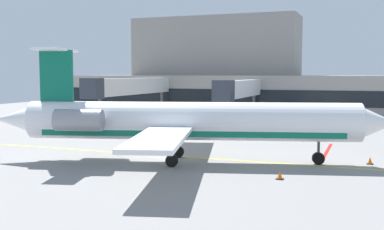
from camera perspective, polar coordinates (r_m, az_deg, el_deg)
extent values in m
cube|color=gray|center=(37.46, -4.10, -5.23)|extent=(120.00, 120.00, 0.10)
cube|color=yellow|center=(38.24, -3.54, -4.93)|extent=(108.00, 0.24, 0.01)
cube|color=red|center=(42.35, 16.22, -4.15)|extent=(0.30, 8.00, 0.01)
cube|color=gray|center=(82.46, 7.06, 2.61)|extent=(66.41, 13.22, 6.33)
cube|color=gray|center=(87.75, 2.90, 8.32)|extent=(30.40, 9.26, 10.63)
cube|color=black|center=(76.03, 5.85, 2.19)|extent=(63.75, 0.12, 2.45)
cube|color=silver|center=(67.15, 6.19, 3.23)|extent=(1.40, 16.95, 2.40)
cube|color=#2D333D|center=(58.13, 3.84, 2.97)|extent=(2.40, 2.00, 2.64)
cylinder|color=#4C4C51|center=(74.05, 7.54, 1.16)|extent=(0.44, 0.44, 3.33)
cylinder|color=#4C4C51|center=(59.93, 4.30, 0.29)|extent=(0.44, 0.44, 3.33)
cube|color=silver|center=(70.69, -6.90, 3.52)|extent=(1.40, 21.74, 2.40)
cube|color=#2D333D|center=(60.53, -12.11, 3.19)|extent=(2.40, 2.00, 2.64)
cylinder|color=#4C4C51|center=(79.22, -3.72, 1.54)|extent=(0.44, 0.44, 3.58)
cylinder|color=#4C4C51|center=(62.12, -11.20, 0.49)|extent=(0.44, 0.44, 3.58)
cylinder|color=white|center=(34.83, -0.07, -0.73)|extent=(24.45, 9.26, 2.84)
cube|color=#0C664C|center=(34.91, -0.07, -2.01)|extent=(22.01, 8.34, 0.51)
cone|color=white|center=(36.06, 21.45, -0.89)|extent=(3.76, 3.52, 2.79)
cone|color=white|center=(38.58, -20.56, -0.49)|extent=(4.21, 3.31, 2.42)
cube|color=white|center=(41.52, -1.01, -0.39)|extent=(5.70, 10.77, 0.28)
cube|color=white|center=(28.56, -4.00, -2.88)|extent=(5.70, 10.77, 0.28)
cylinder|color=gray|center=(38.55, -11.46, 0.04)|extent=(3.71, 2.41, 1.56)
cylinder|color=gray|center=(34.30, -13.64, -0.61)|extent=(3.71, 2.41, 1.56)
cube|color=#0C664C|center=(37.10, -16.20, 4.63)|extent=(2.53, 0.91, 3.89)
cube|color=white|center=(37.14, -16.28, 7.63)|extent=(3.13, 4.92, 0.20)
cylinder|color=#3F3F44|center=(35.40, 15.19, -3.79)|extent=(0.20, 0.20, 1.25)
cylinder|color=black|center=(35.54, 15.15, -5.14)|extent=(0.96, 0.58, 0.90)
cylinder|color=#3F3F44|center=(37.01, -1.69, -3.23)|extent=(0.20, 0.20, 1.25)
cylinder|color=black|center=(37.14, -1.69, -4.53)|extent=(0.96, 0.58, 0.90)
cylinder|color=#3F3F44|center=(33.39, -2.48, -4.14)|extent=(0.20, 0.20, 1.25)
cylinder|color=black|center=(33.53, -2.48, -5.57)|extent=(0.96, 0.58, 0.90)
cube|color=#E5B20C|center=(60.83, -4.45, -0.64)|extent=(3.47, 3.79, 0.52)
cube|color=#C3970A|center=(59.75, -4.22, 0.17)|extent=(1.96, 1.98, 1.37)
cylinder|color=black|center=(59.80, -3.46, -0.98)|extent=(0.66, 0.72, 0.70)
cylinder|color=black|center=(59.44, -4.84, -1.03)|extent=(0.66, 0.72, 0.70)
cylinder|color=black|center=(62.28, -4.07, -0.75)|extent=(0.66, 0.72, 0.70)
cylinder|color=black|center=(61.93, -5.39, -0.79)|extent=(0.66, 0.72, 0.70)
cube|color=#1E4CB2|center=(63.90, 9.45, -0.43)|extent=(4.12, 3.98, 0.51)
cube|color=#1A4197|center=(63.22, 8.55, 0.33)|extent=(2.18, 2.16, 1.24)
cylinder|color=black|center=(62.51, 8.67, -0.77)|extent=(0.70, 0.68, 0.70)
cylinder|color=black|center=(63.85, 7.96, -0.64)|extent=(0.70, 0.68, 0.70)
cylinder|color=black|center=(64.04, 10.92, -0.67)|extent=(0.70, 0.68, 0.70)
cylinder|color=black|center=(65.35, 10.18, -0.54)|extent=(0.70, 0.68, 0.70)
cylinder|color=white|center=(60.66, 14.10, 0.05)|extent=(5.70, 2.49, 2.30)
sphere|color=white|center=(60.49, 16.76, -0.03)|extent=(2.25, 2.25, 2.25)
sphere|color=white|center=(60.97, 11.47, 0.13)|extent=(2.25, 2.25, 2.25)
cube|color=#59595B|center=(61.01, 12.50, -1.14)|extent=(0.60, 2.07, 0.35)
cube|color=#59595B|center=(60.62, 15.66, -1.25)|extent=(0.60, 2.07, 0.35)
cone|color=orange|center=(30.15, 10.66, -7.20)|extent=(0.36, 0.36, 0.55)
cube|color=black|center=(30.21, 10.66, -7.68)|extent=(0.47, 0.47, 0.04)
cone|color=orange|center=(36.88, 20.89, -5.21)|extent=(0.36, 0.36, 0.55)
cube|color=black|center=(36.93, 20.88, -5.59)|extent=(0.47, 0.47, 0.04)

